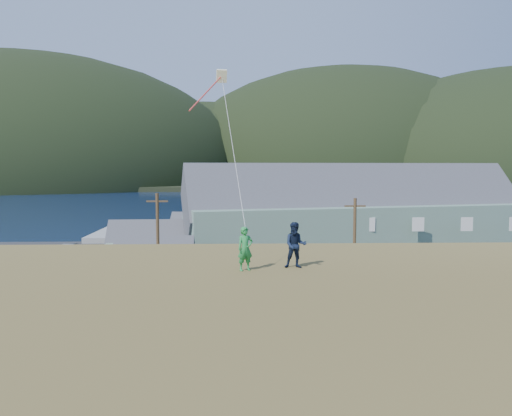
{
  "coord_description": "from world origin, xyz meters",
  "views": [
    {
      "loc": [
        2.88,
        -35.62,
        10.85
      ],
      "look_at": [
        3.63,
        -11.6,
        8.8
      ],
      "focal_mm": 35.0,
      "sensor_mm": 36.0,
      "label": 1
    }
  ],
  "objects_px": {
    "wharf": "(182,234)",
    "shed_palegreen_near": "(148,246)",
    "kite_flyer_green": "(245,249)",
    "kite_flyer_navy": "(296,245)",
    "lodge": "(357,217)",
    "shed_palegreen_far": "(208,236)",
    "shed_white": "(154,265)"
  },
  "relations": [
    {
      "from": "wharf",
      "to": "shed_palegreen_near",
      "type": "relative_size",
      "value": 3.0
    },
    {
      "from": "kite_flyer_green",
      "to": "kite_flyer_navy",
      "type": "relative_size",
      "value": 0.93
    },
    {
      "from": "lodge",
      "to": "kite_flyer_navy",
      "type": "relative_size",
      "value": 24.07
    },
    {
      "from": "shed_palegreen_near",
      "to": "shed_palegreen_far",
      "type": "height_order",
      "value": "shed_palegreen_far"
    },
    {
      "from": "kite_flyer_navy",
      "to": "wharf",
      "type": "bearing_deg",
      "value": 104.71
    },
    {
      "from": "shed_white",
      "to": "kite_flyer_navy",
      "type": "xyz_separation_m",
      "value": [
        9.57,
        -25.77,
        5.86
      ]
    },
    {
      "from": "wharf",
      "to": "shed_palegreen_far",
      "type": "bearing_deg",
      "value": -72.45
    },
    {
      "from": "shed_palegreen_near",
      "to": "kite_flyer_navy",
      "type": "relative_size",
      "value": 5.28
    },
    {
      "from": "shed_palegreen_near",
      "to": "kite_flyer_green",
      "type": "bearing_deg",
      "value": -76.89
    },
    {
      "from": "lodge",
      "to": "shed_palegreen_near",
      "type": "distance_m",
      "value": 23.08
    },
    {
      "from": "wharf",
      "to": "kite_flyer_green",
      "type": "distance_m",
      "value": 59.67
    },
    {
      "from": "lodge",
      "to": "shed_palegreen_far",
      "type": "distance_m",
      "value": 17.79
    },
    {
      "from": "shed_palegreen_far",
      "to": "lodge",
      "type": "bearing_deg",
      "value": -7.96
    },
    {
      "from": "kite_flyer_green",
      "to": "wharf",
      "type": "bearing_deg",
      "value": 76.08
    },
    {
      "from": "wharf",
      "to": "shed_palegreen_far",
      "type": "distance_m",
      "value": 16.63
    },
    {
      "from": "lodge",
      "to": "shed_palegreen_near",
      "type": "xyz_separation_m",
      "value": [
        -22.77,
        -2.51,
        -2.83
      ]
    },
    {
      "from": "kite_flyer_navy",
      "to": "kite_flyer_green",
      "type": "bearing_deg",
      "value": -163.33
    },
    {
      "from": "kite_flyer_navy",
      "to": "shed_white",
      "type": "bearing_deg",
      "value": 114.51
    },
    {
      "from": "shed_palegreen_far",
      "to": "shed_palegreen_near",
      "type": "bearing_deg",
      "value": -120.38
    },
    {
      "from": "kite_flyer_navy",
      "to": "shed_palegreen_far",
      "type": "bearing_deg",
      "value": 102.02
    },
    {
      "from": "wharf",
      "to": "lodge",
      "type": "height_order",
      "value": "lodge"
    },
    {
      "from": "shed_white",
      "to": "shed_palegreen_far",
      "type": "distance_m",
      "value": 16.99
    },
    {
      "from": "shed_palegreen_far",
      "to": "kite_flyer_green",
      "type": "xyz_separation_m",
      "value": [
        4.06,
        -42.75,
        5.56
      ]
    },
    {
      "from": "shed_white",
      "to": "kite_flyer_navy",
      "type": "height_order",
      "value": "kite_flyer_navy"
    },
    {
      "from": "wharf",
      "to": "kite_flyer_navy",
      "type": "xyz_separation_m",
      "value": [
        10.84,
        -58.1,
        7.57
      ]
    },
    {
      "from": "lodge",
      "to": "wharf",
      "type": "bearing_deg",
      "value": 124.69
    },
    {
      "from": "lodge",
      "to": "shed_white",
      "type": "distance_m",
      "value": 23.87
    },
    {
      "from": "shed_palegreen_near",
      "to": "shed_white",
      "type": "distance_m",
      "value": 9.45
    },
    {
      "from": "shed_white",
      "to": "shed_palegreen_far",
      "type": "xyz_separation_m",
      "value": [
        3.71,
        16.58,
        0.25
      ]
    },
    {
      "from": "wharf",
      "to": "shed_white",
      "type": "relative_size",
      "value": 3.66
    },
    {
      "from": "shed_white",
      "to": "lodge",
      "type": "bearing_deg",
      "value": 28.34
    },
    {
      "from": "lodge",
      "to": "kite_flyer_green",
      "type": "height_order",
      "value": "lodge"
    }
  ]
}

